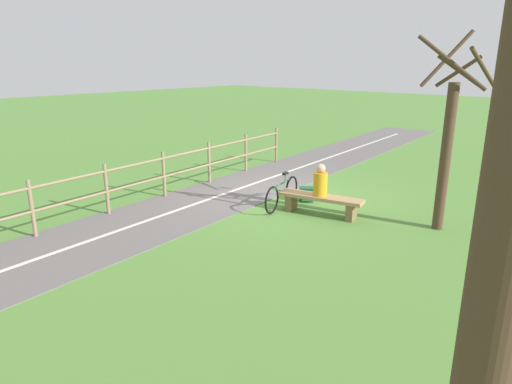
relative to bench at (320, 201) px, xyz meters
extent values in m
plane|color=#548438|center=(1.58, -0.63, -0.33)|extent=(80.00, 80.00, 0.00)
cube|color=#66605E|center=(2.64, 3.37, -0.32)|extent=(5.03, 36.09, 0.02)
cube|color=silver|center=(2.64, 3.37, -0.31)|extent=(2.30, 31.93, 0.00)
cube|color=#A88456|center=(0.00, 0.00, 0.10)|extent=(2.02, 0.84, 0.08)
cube|color=brown|center=(-0.72, -0.16, -0.14)|extent=(0.24, 0.41, 0.38)
cube|color=brown|center=(0.72, 0.16, -0.14)|extent=(0.24, 0.41, 0.38)
cylinder|color=orange|center=(0.02, 0.00, 0.41)|extent=(0.38, 0.38, 0.54)
sphere|color=tan|center=(0.02, 0.00, 0.77)|extent=(0.21, 0.21, 0.21)
torus|color=black|center=(0.89, 0.69, 0.00)|extent=(0.18, 0.66, 0.66)
torus|color=black|center=(1.12, -0.38, 0.00)|extent=(0.18, 0.66, 0.66)
cylinder|color=#237038|center=(1.01, 0.15, 0.28)|extent=(0.23, 0.92, 0.04)
cylinder|color=#237038|center=(0.97, 0.31, 0.14)|extent=(0.17, 0.66, 0.31)
cylinder|color=#237038|center=(1.04, -0.01, 0.38)|extent=(0.03, 0.03, 0.20)
cube|color=black|center=(1.04, -0.01, 0.49)|extent=(0.12, 0.21, 0.05)
cube|color=#1E4C2D|center=(0.84, -0.64, -0.14)|extent=(0.41, 0.40, 0.37)
cube|color=#245B37|center=(0.75, -0.53, -0.20)|extent=(0.21, 0.18, 0.17)
cylinder|color=#847051|center=(4.32, -3.78, 0.28)|extent=(0.08, 0.08, 1.21)
cylinder|color=#847051|center=(4.18, -2.03, 0.28)|extent=(0.08, 0.08, 1.21)
cylinder|color=#847051|center=(4.04, -0.28, 0.28)|extent=(0.08, 0.08, 1.21)
cylinder|color=#847051|center=(3.89, 1.47, 0.28)|extent=(0.08, 0.08, 1.21)
cylinder|color=#847051|center=(3.75, 3.22, 0.28)|extent=(0.08, 0.08, 1.21)
cylinder|color=#847051|center=(3.61, 4.97, 0.28)|extent=(0.08, 0.08, 1.21)
cylinder|color=#847051|center=(3.75, 3.22, 0.70)|extent=(1.21, 14.01, 0.06)
cylinder|color=#847051|center=(3.75, 3.22, 0.22)|extent=(1.21, 14.01, 0.06)
cylinder|color=#473323|center=(-2.38, -0.90, 1.20)|extent=(0.22, 0.22, 3.05)
cylinder|color=#473323|center=(-2.31, -1.28, 2.91)|extent=(0.83, 0.24, 0.65)
cylinder|color=#473323|center=(-2.61, -0.52, 2.92)|extent=(0.82, 0.53, 0.66)
cylinder|color=#473323|center=(-2.91, -0.79, 2.98)|extent=(0.30, 1.11, 0.78)
cylinder|color=#473323|center=(-2.06, -1.24, 3.16)|extent=(0.79, 0.74, 1.13)
cylinder|color=#473323|center=(-2.49, -0.29, 3.09)|extent=(1.28, 0.29, 1.00)
camera|label=1|loc=(-5.34, 8.42, 3.12)|focal=31.38mm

